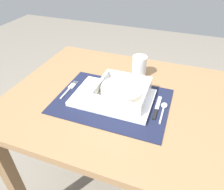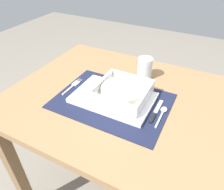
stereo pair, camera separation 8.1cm
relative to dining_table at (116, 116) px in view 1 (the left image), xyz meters
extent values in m
cube|color=#936D47|center=(0.00, 0.00, 0.11)|extent=(0.87, 0.72, 0.03)
cube|color=brown|center=(-0.39, -0.31, -0.27)|extent=(0.05, 0.05, 0.73)
cube|color=brown|center=(-0.39, 0.31, -0.27)|extent=(0.05, 0.05, 0.73)
cube|color=brown|center=(0.39, 0.31, -0.27)|extent=(0.05, 0.05, 0.73)
cube|color=#191E38|center=(0.00, -0.05, 0.12)|extent=(0.44, 0.32, 0.00)
cube|color=white|center=(0.00, -0.04, 0.13)|extent=(0.31, 0.20, 0.02)
cube|color=white|center=(0.03, -0.02, 0.14)|extent=(0.19, 0.19, 0.01)
cube|color=white|center=(-0.06, -0.02, 0.17)|extent=(0.01, 0.19, 0.04)
cube|color=white|center=(0.13, -0.02, 0.17)|extent=(0.01, 0.19, 0.04)
cube|color=white|center=(0.03, -0.12, 0.17)|extent=(0.17, 0.01, 0.04)
cube|color=white|center=(0.03, 0.07, 0.17)|extent=(0.17, 0.01, 0.04)
cylinder|color=beige|center=(0.03, -0.02, 0.17)|extent=(0.17, 0.17, 0.03)
cube|color=silver|center=(-0.20, -0.07, 0.13)|extent=(0.01, 0.08, 0.00)
cube|color=silver|center=(-0.20, -0.01, 0.13)|extent=(0.02, 0.04, 0.00)
cylinder|color=silver|center=(-0.20, 0.02, 0.13)|extent=(0.00, 0.02, 0.00)
cylinder|color=silver|center=(-0.20, 0.02, 0.13)|extent=(0.00, 0.02, 0.00)
cylinder|color=silver|center=(-0.19, 0.02, 0.13)|extent=(0.00, 0.02, 0.00)
cube|color=silver|center=(0.20, -0.07, 0.13)|extent=(0.01, 0.09, 0.00)
ellipsoid|color=silver|center=(0.20, -0.01, 0.13)|extent=(0.02, 0.03, 0.01)
cube|color=black|center=(0.17, -0.07, 0.13)|extent=(0.01, 0.05, 0.01)
cube|color=silver|center=(0.17, 0.00, 0.13)|extent=(0.01, 0.08, 0.00)
cylinder|color=white|center=(0.05, 0.18, 0.17)|extent=(0.07, 0.07, 0.10)
cylinder|color=maroon|center=(0.05, 0.18, 0.15)|extent=(0.05, 0.05, 0.05)
camera|label=1|loc=(0.22, -0.66, 0.63)|focal=33.62mm
camera|label=2|loc=(0.30, -0.62, 0.63)|focal=33.62mm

